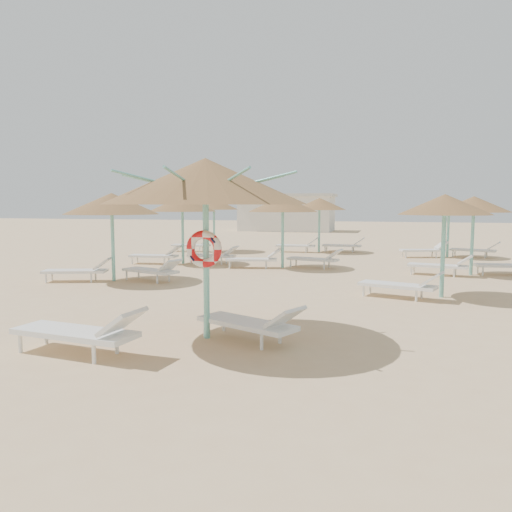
# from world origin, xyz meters

# --- Properties ---
(ground) EXTENTS (120.00, 120.00, 0.00)m
(ground) POSITION_xyz_m (0.00, 0.00, 0.00)
(ground) COLOR #D4AF81
(ground) RESTS_ON ground
(main_palapa) EXTENTS (3.55, 3.55, 3.18)m
(main_palapa) POSITION_xyz_m (0.09, -0.17, 2.77)
(main_palapa) COLOR #74C9BC
(main_palapa) RESTS_ON ground
(lounger_main_a) EXTENTS (2.29, 0.92, 0.81)m
(lounger_main_a) POSITION_xyz_m (-1.44, -1.66, 0.39)
(lounger_main_a) COLOR white
(lounger_main_a) RESTS_ON ground
(lounger_main_b) EXTENTS (2.08, 1.38, 0.73)m
(lounger_main_b) POSITION_xyz_m (0.96, -0.23, 0.35)
(lounger_main_b) COLOR white
(lounger_main_b) RESTS_ON ground
(palapa_field) EXTENTS (15.56, 13.80, 2.72)m
(palapa_field) POSITION_xyz_m (-0.77, 10.66, 2.27)
(palapa_field) COLOR #74C9BC
(palapa_field) RESTS_ON ground
(service_hut) EXTENTS (8.40, 4.40, 3.25)m
(service_hut) POSITION_xyz_m (-6.00, 35.00, 1.64)
(service_hut) COLOR silver
(service_hut) RESTS_ON ground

